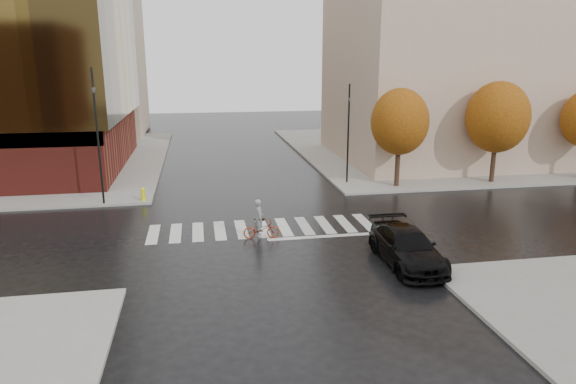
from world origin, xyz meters
The scene contains 13 objects.
ground centered at (0.00, 0.00, 0.00)m, with size 120.00×120.00×0.00m, color black.
sidewalk_ne centered at (21.00, 21.00, 0.07)m, with size 30.00×30.00×0.15m, color gray.
crosswalk centered at (0.00, 0.50, 0.01)m, with size 12.00×3.00×0.01m, color silver.
building_ne_tan centered at (17.00, 17.00, 9.15)m, with size 16.00×16.00×18.00m, color tan.
building_nw_far centered at (-16.00, 37.00, 10.15)m, with size 14.00×12.00×20.00m, color tan.
tree_ne_a centered at (10.00, 7.40, 4.46)m, with size 3.80×3.80×6.50m.
tree_ne_b centered at (17.00, 7.40, 4.62)m, with size 4.20×4.20×6.89m.
sedan centered at (5.42, -5.23, 0.75)m, with size 2.11×5.18×1.50m, color black.
cyclist centered at (-0.30, -1.00, 0.67)m, with size 1.77×0.71×1.97m.
traffic_light_nw centered at (-8.76, 6.30, 4.69)m, with size 0.21×0.18×7.86m.
traffic_light_ne centered at (7.00, 9.00, 3.91)m, with size 0.15×0.18×6.70m.
fire_hydrant centered at (-6.50, 6.50, 0.59)m, with size 0.29×0.29×0.81m.
manhole centered at (0.04, 2.00, 0.01)m, with size 0.69×0.69×0.01m, color #402716.
Camera 1 is at (-3.11, -24.47, 8.50)m, focal length 32.00 mm.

